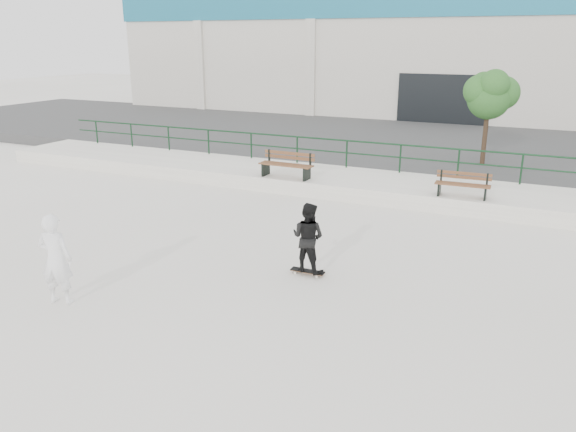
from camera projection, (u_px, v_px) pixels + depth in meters
The scene contains 11 objects.
ground at pixel (213, 303), 11.21m from camera, with size 120.00×120.00×0.00m, color beige.
ledge at pixel (361, 185), 19.34m from camera, with size 30.00×3.00×0.50m, color silver.
parking_strip at pixel (416, 145), 26.69m from camera, with size 60.00×14.00×0.50m, color #404040.
railing at pixel (373, 150), 20.17m from camera, with size 28.00×0.06×1.03m.
commercial_building at pixel (468, 46), 37.47m from camera, with size 44.20×16.33×8.00m.
bench_left at pixel (287, 165), 19.19m from camera, with size 1.90×0.60×0.87m.
bench_right at pixel (463, 185), 16.84m from camera, with size 1.62×0.53×0.74m.
tree at pixel (490, 93), 20.66m from camera, with size 1.99×1.77×3.53m.
skateboard at pixel (308, 271), 12.57m from camera, with size 0.78×0.22×0.09m.
standing_skater at pixel (308, 237), 12.33m from camera, with size 0.77×0.60×1.58m, color black.
seated_skater at pixel (56, 259), 10.98m from camera, with size 0.68×0.44×1.86m, color white.
Camera 1 is at (5.67, -8.57, 5.04)m, focal length 35.00 mm.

